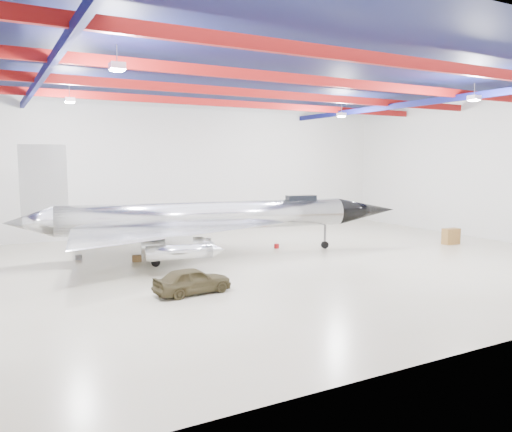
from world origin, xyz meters
TOP-DOWN VIEW (x-y plane):
  - floor at (0.00, 0.00)m, footprint 40.00×40.00m
  - wall_back at (0.00, 15.00)m, footprint 40.00×0.00m
  - wall_right at (20.00, 0.00)m, footprint 0.00×30.00m
  - ceiling at (0.00, 0.00)m, footprint 40.00×40.00m
  - ceiling_structure at (0.00, 0.00)m, footprint 39.50×29.50m
  - jet_aircraft at (-2.11, 4.14)m, footprint 25.86×17.18m
  - jeep at (-6.37, -4.07)m, footprint 3.77×1.79m
  - desk at (15.43, -0.28)m, footprint 1.32×0.72m
  - crate_ply at (-6.69, 4.49)m, footprint 0.63×0.54m
  - toolbox_red at (-1.15, 6.74)m, footprint 0.49×0.41m
  - crate_small at (-9.71, 6.97)m, footprint 0.42×0.35m
  - tool_chest at (3.21, 4.36)m, footprint 0.44×0.44m
  - oil_barrel at (-1.59, 6.65)m, footprint 0.61×0.55m
  - spares_box at (-0.13, 8.77)m, footprint 0.53×0.53m

SIDE VIEW (x-z plane):
  - floor at x=0.00m, z-range 0.00..0.00m
  - crate_small at x=-9.71m, z-range 0.00..0.28m
  - tool_chest at x=3.21m, z-range 0.00..0.32m
  - toolbox_red at x=-1.15m, z-range 0.00..0.33m
  - oil_barrel at x=-1.59m, z-range 0.00..0.35m
  - spares_box at x=-0.13m, z-range 0.00..0.38m
  - crate_ply at x=-6.69m, z-range 0.00..0.39m
  - desk at x=15.43m, z-range 0.00..1.17m
  - jeep at x=-6.37m, z-range 0.00..1.24m
  - jet_aircraft at x=-2.11m, z-range -1.22..5.87m
  - wall_back at x=0.00m, z-range -14.50..25.50m
  - wall_right at x=20.00m, z-range -9.50..20.50m
  - ceiling_structure at x=0.00m, z-range 9.79..10.86m
  - ceiling at x=0.00m, z-range 11.00..11.00m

